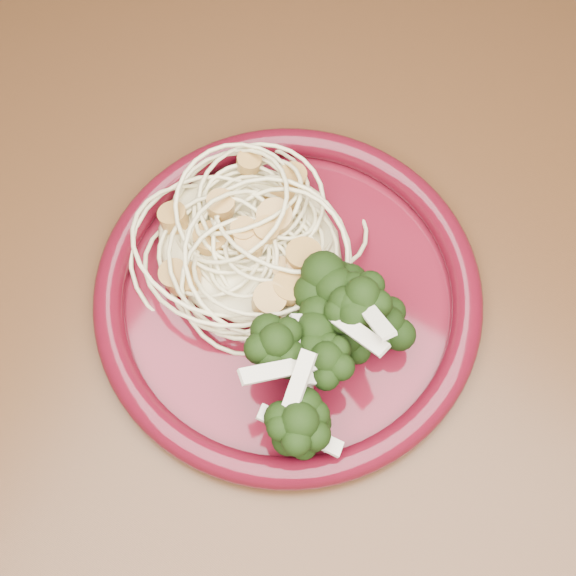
% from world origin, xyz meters
% --- Properties ---
extents(dining_table, '(1.20, 0.80, 0.75)m').
position_xyz_m(dining_table, '(0.00, 0.00, 0.65)').
color(dining_table, '#472814').
rests_on(dining_table, ground).
extents(dinner_plate, '(0.34, 0.34, 0.02)m').
position_xyz_m(dinner_plate, '(0.07, -0.03, 0.76)').
color(dinner_plate, '#4E0B16').
rests_on(dinner_plate, dining_table).
extents(spaghetti_pile, '(0.17, 0.16, 0.03)m').
position_xyz_m(spaghetti_pile, '(0.03, -0.01, 0.77)').
color(spaghetti_pile, beige).
rests_on(spaghetti_pile, dinner_plate).
extents(scallop_cluster, '(0.15, 0.15, 0.04)m').
position_xyz_m(scallop_cluster, '(0.03, -0.01, 0.80)').
color(scallop_cluster, '#B98C46').
rests_on(scallop_cluster, spaghetti_pile).
extents(broccoli_pile, '(0.14, 0.18, 0.05)m').
position_xyz_m(broccoli_pile, '(0.12, -0.05, 0.78)').
color(broccoli_pile, black).
rests_on(broccoli_pile, dinner_plate).
extents(onion_garnish, '(0.10, 0.12, 0.05)m').
position_xyz_m(onion_garnish, '(0.12, -0.05, 0.81)').
color(onion_garnish, beige).
rests_on(onion_garnish, broccoli_pile).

